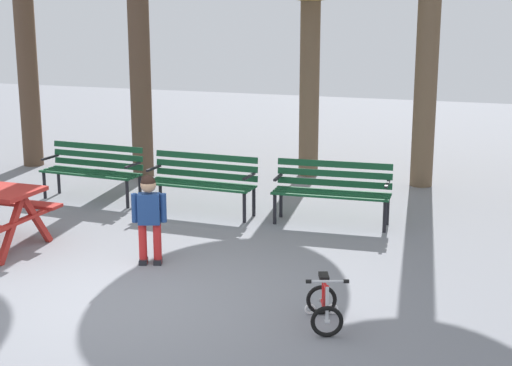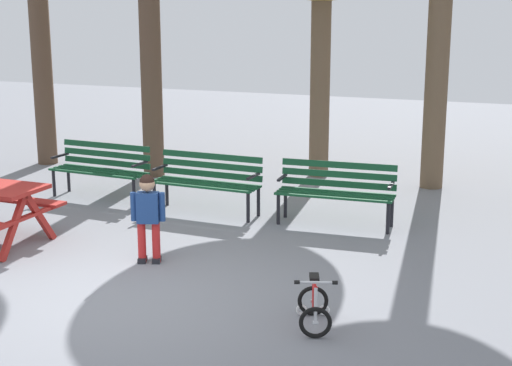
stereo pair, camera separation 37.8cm
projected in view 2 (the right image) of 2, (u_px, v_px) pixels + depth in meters
ground at (117, 298)px, 7.83m from camera, size 36.00×36.00×0.00m
park_bench_far_left at (102, 166)px, 11.80m from camera, size 1.62×0.54×0.85m
park_bench_left at (208, 178)px, 10.96m from camera, size 1.61×0.50×0.85m
park_bench_right at (336, 188)px, 10.37m from camera, size 1.63×0.57×0.85m
child_standing at (148, 211)px, 8.78m from camera, size 0.38×0.24×1.06m
kids_bicycle at (314, 306)px, 7.10m from camera, size 0.51×0.63×0.54m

